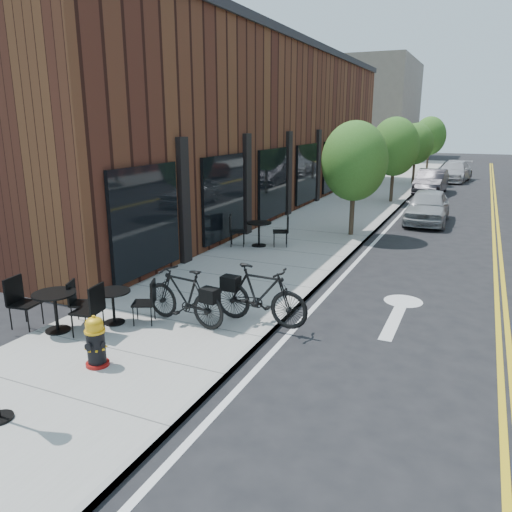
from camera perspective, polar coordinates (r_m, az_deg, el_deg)
The scene contains 17 objects.
ground at distance 9.20m, azimuth 0.81°, elevation -9.92°, with size 120.00×120.00×0.00m, color black.
sidewalk_near at distance 18.83m, azimuth 7.36°, elevation 3.29°, with size 4.00×70.00×0.12m, color #9E9B93.
building_near at distance 23.77m, azimuth -0.14°, elevation 14.23°, with size 5.00×28.00×7.00m, color #431E15.
bg_building_left at distance 56.80m, azimuth 13.26°, elevation 15.93°, with size 8.00×14.00×10.00m, color #726656.
tree_near_a at distance 17.15m, azimuth 11.19°, elevation 10.57°, with size 2.20×2.20×3.81m.
tree_near_b at distance 24.99m, azimuth 15.55°, elevation 11.94°, with size 2.30×2.30×3.98m.
tree_near_c at distance 32.91m, azimuth 17.80°, elevation 12.11°, with size 2.10×2.10×3.67m.
tree_near_d at distance 40.85m, azimuth 19.23°, elevation 12.83°, with size 2.40×2.40×4.11m.
fire_hydrant at distance 8.40m, azimuth -17.85°, elevation -9.34°, with size 0.38×0.38×0.85m.
bicycle_left at distance 9.64m, azimuth -8.19°, elevation -4.55°, with size 0.52×1.85×1.11m, color black.
bicycle_right at distance 9.51m, azimuth 0.49°, elevation -4.46°, with size 0.55×1.95×1.17m, color black.
bistro_set_a at distance 9.98m, azimuth -16.02°, elevation -5.08°, with size 1.59×1.02×0.85m.
bistro_set_b at distance 9.93m, azimuth -21.95°, elevation -5.34°, with size 1.84×0.88×0.97m.
bistro_set_c at distance 15.50m, azimuth 0.34°, elevation 2.93°, with size 1.83×1.13×0.97m.
parked_car_a at distance 20.79m, azimuth 19.01°, elevation 5.39°, with size 1.55×3.86×1.31m, color #999DA1.
parked_car_b at distance 29.35m, azimuth 19.38°, elevation 8.02°, with size 1.41×4.05×1.33m, color black.
parked_car_c at distance 35.94m, azimuth 21.68°, elevation 8.96°, with size 1.83×4.50×1.31m, color #B3B3B8.
Camera 1 is at (3.30, -7.65, 3.91)m, focal length 35.00 mm.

